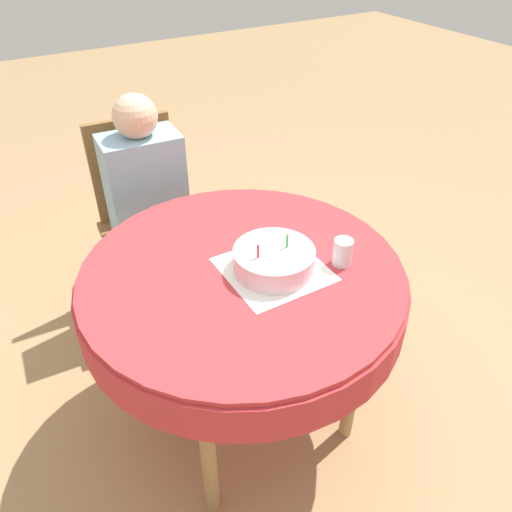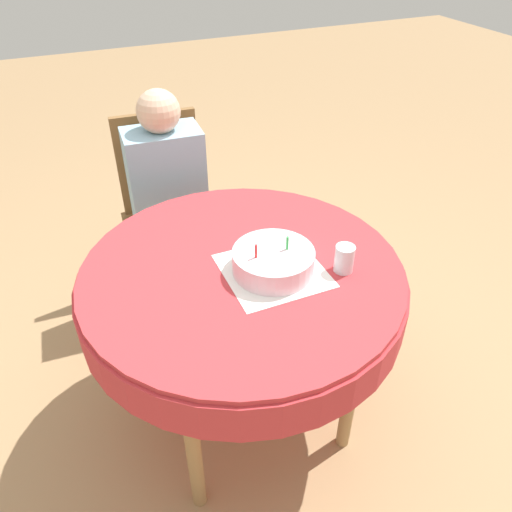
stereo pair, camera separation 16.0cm
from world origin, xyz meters
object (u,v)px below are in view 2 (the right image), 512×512
(birthday_cake, at_px, (273,261))
(chair, at_px, (168,209))
(drinking_glass, at_px, (344,259))
(person, at_px, (169,190))

(birthday_cake, bearing_deg, chair, 97.68)
(birthday_cake, xyz_separation_m, drinking_glass, (0.21, -0.09, 0.01))
(chair, xyz_separation_m, drinking_glass, (0.34, -1.02, 0.30))
(chair, distance_m, birthday_cake, 0.98)
(person, distance_m, drinking_glass, 0.98)
(person, bearing_deg, chair, 90.00)
(chair, xyz_separation_m, birthday_cake, (0.13, -0.93, 0.29))
(birthday_cake, bearing_deg, person, 99.05)
(birthday_cake, relative_size, drinking_glass, 2.87)
(chair, distance_m, drinking_glass, 1.11)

